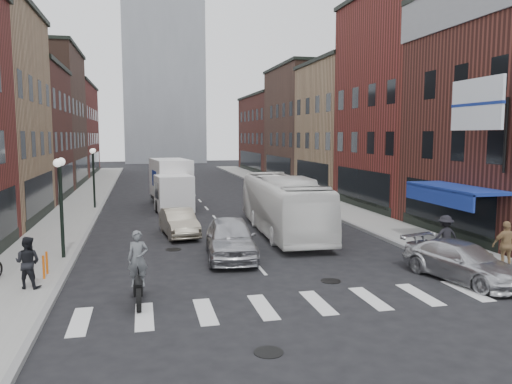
% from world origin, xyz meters
% --- Properties ---
extents(ground, '(160.00, 160.00, 0.00)m').
position_xyz_m(ground, '(0.00, 0.00, 0.00)').
color(ground, black).
rests_on(ground, ground).
extents(sidewalk_left, '(3.00, 74.00, 0.15)m').
position_xyz_m(sidewalk_left, '(-8.50, 22.00, 0.07)').
color(sidewalk_left, gray).
rests_on(sidewalk_left, ground).
extents(sidewalk_right, '(3.00, 74.00, 0.15)m').
position_xyz_m(sidewalk_right, '(8.50, 22.00, 0.07)').
color(sidewalk_right, gray).
rests_on(sidewalk_right, ground).
extents(curb_left, '(0.20, 74.00, 0.16)m').
position_xyz_m(curb_left, '(-7.00, 22.00, 0.00)').
color(curb_left, gray).
rests_on(curb_left, ground).
extents(curb_right, '(0.20, 74.00, 0.16)m').
position_xyz_m(curb_right, '(7.00, 22.00, 0.00)').
color(curb_right, gray).
rests_on(curb_right, ground).
extents(crosswalk_stripes, '(12.00, 2.20, 0.01)m').
position_xyz_m(crosswalk_stripes, '(0.00, -3.00, 0.00)').
color(crosswalk_stripes, silver).
rests_on(crosswalk_stripes, ground).
extents(bldg_left_far_a, '(10.30, 12.20, 13.30)m').
position_xyz_m(bldg_left_far_a, '(-14.99, 35.00, 6.65)').
color(bldg_left_far_a, '#492E24').
rests_on(bldg_left_far_a, ground).
extents(bldg_left_far_b, '(10.30, 16.20, 11.30)m').
position_xyz_m(bldg_left_far_b, '(-14.99, 49.00, 5.65)').
color(bldg_left_far_b, maroon).
rests_on(bldg_left_far_b, ground).
extents(bldg_right_mid_a, '(10.30, 10.20, 14.30)m').
position_xyz_m(bldg_right_mid_a, '(15.00, 14.00, 7.15)').
color(bldg_right_mid_a, maroon).
rests_on(bldg_right_mid_a, ground).
extents(bldg_right_mid_b, '(10.30, 10.20, 11.30)m').
position_xyz_m(bldg_right_mid_b, '(14.99, 24.00, 5.65)').
color(bldg_right_mid_b, '#9C7856').
rests_on(bldg_right_mid_b, ground).
extents(bldg_right_far_a, '(10.30, 12.20, 12.30)m').
position_xyz_m(bldg_right_far_a, '(14.99, 35.00, 6.15)').
color(bldg_right_far_a, '#492E24').
rests_on(bldg_right_far_a, ground).
extents(bldg_right_far_b, '(10.30, 16.20, 10.30)m').
position_xyz_m(bldg_right_far_b, '(14.99, 49.00, 5.15)').
color(bldg_right_far_b, '#4C221B').
rests_on(bldg_right_far_b, ground).
extents(awning_blue, '(1.80, 5.00, 0.78)m').
position_xyz_m(awning_blue, '(8.93, 2.50, 2.63)').
color(awning_blue, navy).
rests_on(awning_blue, ground).
extents(billboard_sign, '(1.52, 3.00, 3.70)m').
position_xyz_m(billboard_sign, '(8.59, 0.50, 6.13)').
color(billboard_sign, black).
rests_on(billboard_sign, ground).
extents(distant_tower, '(14.00, 14.00, 50.00)m').
position_xyz_m(distant_tower, '(0.00, 78.00, 25.00)').
color(distant_tower, '#9399A0').
rests_on(distant_tower, ground).
extents(streetlamp_near, '(0.32, 1.22, 4.11)m').
position_xyz_m(streetlamp_near, '(-7.40, 4.00, 2.91)').
color(streetlamp_near, black).
rests_on(streetlamp_near, ground).
extents(streetlamp_far, '(0.32, 1.22, 4.11)m').
position_xyz_m(streetlamp_far, '(-7.40, 18.00, 2.91)').
color(streetlamp_far, black).
rests_on(streetlamp_far, ground).
extents(bike_rack, '(0.08, 0.68, 0.80)m').
position_xyz_m(bike_rack, '(-7.60, 1.30, 0.55)').
color(bike_rack, '#D8590C').
rests_on(bike_rack, sidewalk_left).
extents(box_truck, '(2.89, 7.77, 3.28)m').
position_xyz_m(box_truck, '(-2.27, 18.11, 1.62)').
color(box_truck, white).
rests_on(box_truck, ground).
extents(motorcycle_rider, '(0.62, 2.18, 2.22)m').
position_xyz_m(motorcycle_rider, '(-4.44, -1.87, 1.04)').
color(motorcycle_rider, black).
rests_on(motorcycle_rider, ground).
extents(transit_bus, '(2.91, 10.61, 2.93)m').
position_xyz_m(transit_bus, '(2.72, 7.47, 1.46)').
color(transit_bus, white).
rests_on(transit_bus, ground).
extents(sedan_left_near, '(2.41, 5.01, 1.65)m').
position_xyz_m(sedan_left_near, '(-0.80, 3.00, 0.83)').
color(sedan_left_near, '#B0B0B5').
rests_on(sedan_left_near, ground).
extents(sedan_left_far, '(1.88, 4.22, 1.35)m').
position_xyz_m(sedan_left_far, '(-2.53, 8.01, 0.67)').
color(sedan_left_far, '#B7AC95').
rests_on(sedan_left_far, ground).
extents(curb_car, '(2.92, 4.83, 1.31)m').
position_xyz_m(curb_car, '(6.50, -1.88, 0.66)').
color(curb_car, silver).
rests_on(curb_car, ground).
extents(ped_left_solo, '(0.92, 0.70, 1.67)m').
position_xyz_m(ped_left_solo, '(-7.88, 0.01, 0.99)').
color(ped_left_solo, black).
rests_on(ped_left_solo, sidewalk_left).
extents(ped_right_a, '(1.13, 0.60, 1.70)m').
position_xyz_m(ped_right_a, '(7.43, 0.56, 1.00)').
color(ped_right_a, black).
rests_on(ped_right_a, sidewalk_right).
extents(ped_right_b, '(1.11, 0.71, 1.77)m').
position_xyz_m(ped_right_b, '(8.58, -1.46, 1.03)').
color(ped_right_b, '#92714A').
rests_on(ped_right_b, sidewalk_right).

